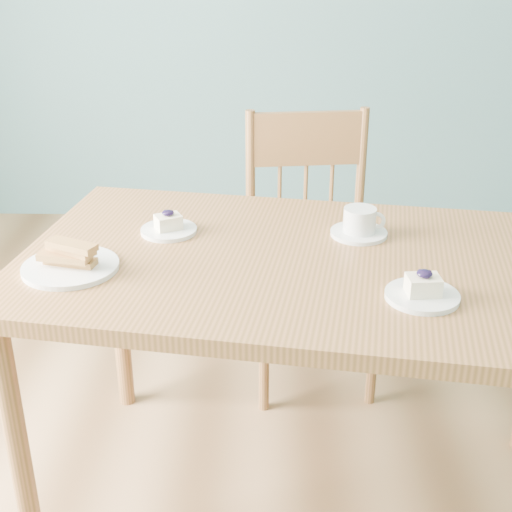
% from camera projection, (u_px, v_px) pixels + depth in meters
% --- Properties ---
extents(room, '(5.01, 5.01, 2.71)m').
position_uv_depth(room, '(452.00, 59.00, 1.44)').
color(room, '#AA7C4F').
rests_on(room, ground).
extents(dining_table, '(1.63, 1.09, 0.81)m').
position_uv_depth(dining_table, '(309.00, 286.00, 1.88)').
color(dining_table, '#9A623A').
rests_on(dining_table, ground).
extents(dining_chair, '(0.51, 0.49, 1.00)m').
position_uv_depth(dining_chair, '(311.00, 251.00, 2.60)').
color(dining_chair, '#9A623A').
rests_on(dining_chair, ground).
extents(cheesecake_plate_near, '(0.17, 0.17, 0.07)m').
position_uv_depth(cheesecake_plate_near, '(423.00, 291.00, 1.64)').
color(cheesecake_plate_near, silver).
rests_on(cheesecake_plate_near, dining_table).
extents(cheesecake_plate_far, '(0.16, 0.16, 0.07)m').
position_uv_depth(cheesecake_plate_far, '(169.00, 227.00, 1.99)').
color(cheesecake_plate_far, silver).
rests_on(cheesecake_plate_far, dining_table).
extents(coffee_cup, '(0.16, 0.16, 0.08)m').
position_uv_depth(coffee_cup, '(360.00, 224.00, 1.97)').
color(coffee_cup, silver).
rests_on(coffee_cup, dining_table).
extents(biscotti_plate, '(0.24, 0.24, 0.08)m').
position_uv_depth(biscotti_plate, '(70.00, 261.00, 1.78)').
color(biscotti_plate, silver).
rests_on(biscotti_plate, dining_table).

